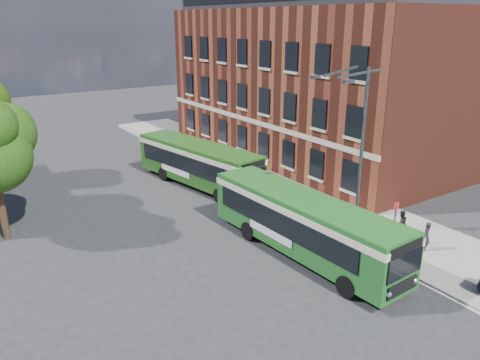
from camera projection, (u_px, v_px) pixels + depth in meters
ground at (256, 245)px, 24.46m from camera, size 120.00×120.00×0.00m
pavement at (270, 179)px, 34.40m from camera, size 6.00×48.00×0.15m
kerb_line at (236, 187)px, 32.83m from camera, size 0.12×48.00×0.01m
brick_office at (310, 73)px, 38.97m from camera, size 12.10×26.00×14.20m
street_lamp at (357, 151)px, 23.85m from camera, size 2.96×2.38×9.00m
bus_stop_sign at (395, 221)px, 23.58m from camera, size 0.35×0.08×2.52m
bus_front at (304, 221)px, 22.88m from camera, size 3.14×11.72×3.02m
bus_rear at (198, 161)px, 32.63m from camera, size 4.43×11.19×3.02m
pedestrian_a at (426, 236)px, 23.34m from camera, size 0.66×0.62×1.51m
pedestrian_b at (401, 223)px, 24.90m from camera, size 0.83×0.73×1.45m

